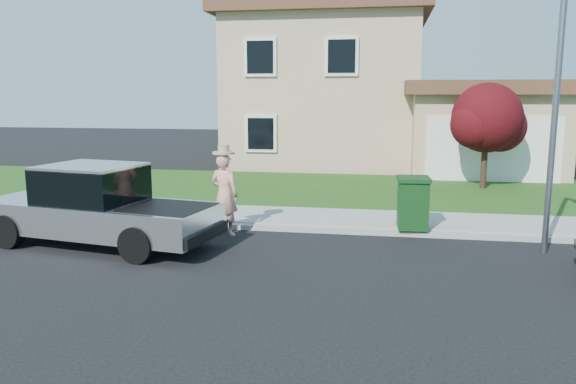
# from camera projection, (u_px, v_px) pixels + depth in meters

# --- Properties ---
(ground) EXTENTS (80.00, 80.00, 0.00)m
(ground) POSITION_uv_depth(u_px,v_px,m) (231.00, 267.00, 10.39)
(ground) COLOR black
(ground) RESTS_ON ground
(curb) EXTENTS (40.00, 0.20, 0.12)m
(curb) POSITION_uv_depth(u_px,v_px,m) (306.00, 229.00, 13.03)
(curb) COLOR gray
(curb) RESTS_ON ground
(sidewalk) EXTENTS (40.00, 2.00, 0.15)m
(sidewalk) POSITION_uv_depth(u_px,v_px,m) (312.00, 218.00, 14.09)
(sidewalk) COLOR gray
(sidewalk) RESTS_ON ground
(lawn) EXTENTS (40.00, 7.00, 0.10)m
(lawn) POSITION_uv_depth(u_px,v_px,m) (330.00, 190.00, 18.47)
(lawn) COLOR #1A4513
(lawn) RESTS_ON ground
(house) EXTENTS (14.00, 11.30, 6.85)m
(house) POSITION_uv_depth(u_px,v_px,m) (355.00, 94.00, 25.53)
(house) COLOR tan
(house) RESTS_ON ground
(pickup_truck) EXTENTS (5.42, 2.61, 1.71)m
(pickup_truck) POSITION_uv_depth(u_px,v_px,m) (97.00, 208.00, 11.77)
(pickup_truck) COLOR black
(pickup_truck) RESTS_ON ground
(woman) EXTENTS (0.77, 0.61, 2.05)m
(woman) POSITION_uv_depth(u_px,v_px,m) (224.00, 193.00, 12.59)
(woman) COLOR #E1907B
(woman) RESTS_ON ground
(ornamental_tree) EXTENTS (2.50, 2.26, 3.43)m
(ornamental_tree) POSITION_uv_depth(u_px,v_px,m) (488.00, 121.00, 18.17)
(ornamental_tree) COLOR black
(ornamental_tree) RESTS_ON lawn
(trash_bin) EXTENTS (0.75, 0.86, 1.17)m
(trash_bin) POSITION_uv_depth(u_px,v_px,m) (413.00, 202.00, 12.70)
(trash_bin) COLOR #0E3411
(trash_bin) RESTS_ON sidewalk
(street_lamp) EXTENTS (0.41, 0.68, 5.23)m
(street_lamp) POSITION_uv_depth(u_px,v_px,m) (558.00, 103.00, 10.76)
(street_lamp) COLOR slate
(street_lamp) RESTS_ON ground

